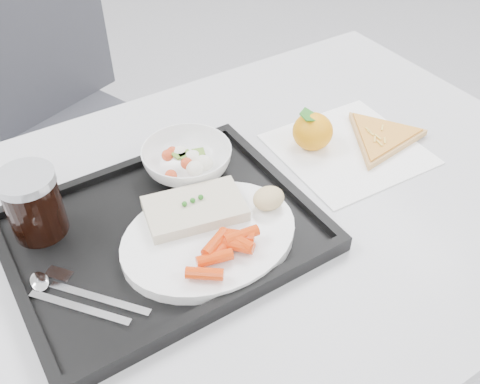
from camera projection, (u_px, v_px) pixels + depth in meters
table at (241, 238)px, 0.92m from camera, size 1.20×0.80×0.75m
chair at (68, 106)px, 1.49m from camera, size 0.54×0.55×0.93m
tray at (163, 233)px, 0.82m from camera, size 0.45×0.35×0.03m
dinner_plate at (209, 237)px, 0.79m from camera, size 0.27×0.27×0.02m
fish_fillet at (195, 209)px, 0.81m from camera, size 0.16×0.12×0.03m
bread_roll at (269, 198)px, 0.82m from camera, size 0.06×0.06×0.03m
salad_bowl at (187, 160)px, 0.91m from camera, size 0.15×0.15×0.05m
cola_glass at (33, 203)px, 0.78m from camera, size 0.08×0.08×0.11m
cutlery at (70, 293)px, 0.72m from camera, size 0.13×0.16×0.01m
napkin at (348, 149)px, 0.99m from camera, size 0.26×0.25×0.00m
tangerine at (313, 131)px, 0.97m from camera, size 0.08×0.08×0.07m
pizza_slice at (382, 137)px, 1.00m from camera, size 0.28×0.28×0.02m
carrot_pile at (226, 247)px, 0.75m from camera, size 0.13×0.08×0.03m
salad_contents at (190, 161)px, 0.89m from camera, size 0.09×0.08×0.02m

